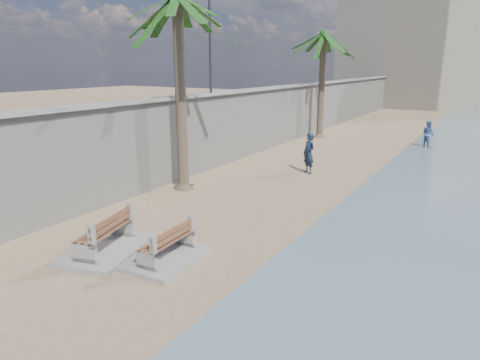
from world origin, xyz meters
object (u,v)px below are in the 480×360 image
at_px(palm_mid, 177,0).
at_px(person_a, 309,150).
at_px(bench_far, 105,236).
at_px(palm_back, 324,36).
at_px(bench_near, 167,246).
at_px(person_b, 428,132).

bearing_deg(palm_mid, person_a, 56.35).
relative_size(bench_far, palm_back, 0.37).
relative_size(bench_near, bench_far, 0.80).
relative_size(palm_mid, person_b, 4.59).
bearing_deg(person_a, palm_back, 140.78).
xyz_separation_m(palm_mid, person_a, (3.34, 5.01, -6.06)).
distance_m(bench_far, palm_back, 21.87).
distance_m(palm_back, person_a, 11.90).
xyz_separation_m(palm_mid, person_b, (7.04, 14.98, -6.25)).
height_order(person_a, person_b, person_a).
xyz_separation_m(bench_near, bench_far, (-1.74, -0.46, 0.06)).
bearing_deg(bench_far, person_b, 76.45).
xyz_separation_m(bench_far, person_b, (5.03, 20.87, 0.43)).
distance_m(bench_far, person_a, 11.00).
relative_size(bench_far, person_b, 1.60).
bearing_deg(bench_near, palm_back, 100.21).
bearing_deg(bench_far, person_a, 83.05).
xyz_separation_m(bench_far, palm_back, (-1.93, 20.86, 6.25)).
bearing_deg(person_a, person_b, 102.32).
relative_size(bench_near, palm_mid, 0.28).
bearing_deg(palm_back, person_a, -71.89).
distance_m(person_a, person_b, 10.63).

